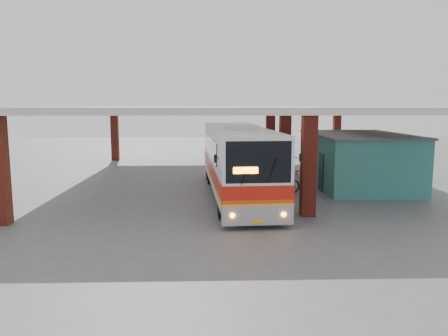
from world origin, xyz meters
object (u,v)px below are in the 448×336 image
(motorcycle, at_px, (283,184))
(pedestrian, at_px, (248,197))
(coach_bus, at_px, (237,160))
(red_chair, at_px, (300,169))

(motorcycle, distance_m, pedestrian, 5.39)
(coach_bus, height_order, motorcycle, coach_bus)
(coach_bus, distance_m, red_chair, 8.83)
(coach_bus, relative_size, motorcycle, 6.35)
(coach_bus, xyz_separation_m, motorcycle, (2.48, 0.58, -1.35))
(coach_bus, relative_size, pedestrian, 7.79)
(coach_bus, xyz_separation_m, pedestrian, (0.18, -4.28, -1.05))
(coach_bus, xyz_separation_m, red_chair, (4.82, 7.24, -1.52))
(pedestrian, height_order, red_chair, pedestrian)
(red_chair, bearing_deg, motorcycle, -102.90)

